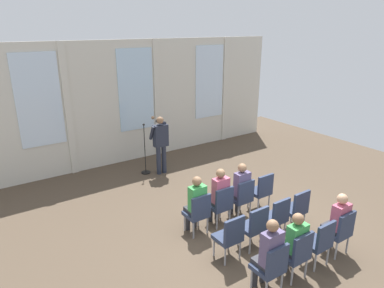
# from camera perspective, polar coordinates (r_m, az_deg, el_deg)

# --- Properties ---
(ground_plane) EXTENTS (14.81, 14.81, 0.00)m
(ground_plane) POSITION_cam_1_polar(r_m,az_deg,el_deg) (7.64, 10.80, -15.10)
(ground_plane) COLOR brown
(rear_partition) EXTENTS (10.82, 0.14, 3.84)m
(rear_partition) POSITION_cam_1_polar(r_m,az_deg,el_deg) (11.32, -9.09, 7.07)
(rear_partition) COLOR beige
(rear_partition) RESTS_ON ground
(speaker) EXTENTS (0.52, 0.69, 1.75)m
(speaker) POSITION_cam_1_polar(r_m,az_deg,el_deg) (10.20, -5.21, 0.52)
(speaker) COLOR #232838
(speaker) RESTS_ON ground
(mic_stand) EXTENTS (0.28, 0.28, 1.55)m
(mic_stand) POSITION_cam_1_polar(r_m,az_deg,el_deg) (10.49, -7.66, -3.03)
(mic_stand) COLOR black
(mic_stand) RESTS_ON ground
(chair_r0_c0) EXTENTS (0.46, 0.44, 0.94)m
(chair_r0_c0) POSITION_cam_1_polar(r_m,az_deg,el_deg) (7.41, 1.01, -11.04)
(chair_r0_c0) COLOR #99999E
(chair_r0_c0) RESTS_ON ground
(audience_r0_c0) EXTENTS (0.36, 0.39, 1.32)m
(audience_r0_c0) POSITION_cam_1_polar(r_m,az_deg,el_deg) (7.37, 0.65, -9.46)
(audience_r0_c0) COLOR #2D2D33
(audience_r0_c0) RESTS_ON ground
(chair_r0_c1) EXTENTS (0.46, 0.44, 0.94)m
(chair_r0_c1) POSITION_cam_1_polar(r_m,az_deg,el_deg) (7.73, 4.81, -9.73)
(chair_r0_c1) COLOR #99999E
(chair_r0_c1) RESTS_ON ground
(audience_r0_c1) EXTENTS (0.36, 0.39, 1.34)m
(audience_r0_c1) POSITION_cam_1_polar(r_m,az_deg,el_deg) (7.69, 4.48, -8.13)
(audience_r0_c1) COLOR #2D2D33
(audience_r0_c1) RESTS_ON ground
(chair_r0_c2) EXTENTS (0.46, 0.44, 0.94)m
(chair_r0_c2) POSITION_cam_1_polar(r_m,az_deg,el_deg) (8.09, 8.27, -8.49)
(chair_r0_c2) COLOR #99999E
(chair_r0_c2) RESTS_ON ground
(audience_r0_c2) EXTENTS (0.36, 0.39, 1.32)m
(audience_r0_c2) POSITION_cam_1_polar(r_m,az_deg,el_deg) (8.06, 7.94, -7.01)
(audience_r0_c2) COLOR #2D2D33
(audience_r0_c2) RESTS_ON ground
(chair_r0_c3) EXTENTS (0.46, 0.44, 0.94)m
(chair_r0_c3) POSITION_cam_1_polar(r_m,az_deg,el_deg) (8.48, 11.39, -7.33)
(chair_r0_c3) COLOR #99999E
(chair_r0_c3) RESTS_ON ground
(chair_r1_c0) EXTENTS (0.46, 0.44, 0.94)m
(chair_r1_c0) POSITION_cam_1_polar(r_m,az_deg,el_deg) (6.71, 6.29, -14.68)
(chair_r1_c0) COLOR #99999E
(chair_r1_c0) RESTS_ON ground
(chair_r1_c1) EXTENTS (0.46, 0.44, 0.94)m
(chair_r1_c1) POSITION_cam_1_polar(r_m,az_deg,el_deg) (7.07, 10.22, -12.98)
(chair_r1_c1) COLOR #99999E
(chair_r1_c1) RESTS_ON ground
(chair_r1_c2) EXTENTS (0.46, 0.44, 0.94)m
(chair_r1_c2) POSITION_cam_1_polar(r_m,az_deg,el_deg) (7.46, 13.71, -11.41)
(chair_r1_c2) COLOR #99999E
(chair_r1_c2) RESTS_ON ground
(chair_r1_c3) EXTENTS (0.46, 0.44, 0.94)m
(chair_r1_c3) POSITION_cam_1_polar(r_m,az_deg,el_deg) (7.88, 16.81, -9.96)
(chair_r1_c3) COLOR #99999E
(chair_r1_c3) RESTS_ON ground
(chair_r2_c0) EXTENTS (0.46, 0.44, 0.94)m
(chair_r2_c0) POSITION_cam_1_polar(r_m,az_deg,el_deg) (6.11, 12.93, -18.92)
(chair_r2_c0) COLOR #99999E
(chair_r2_c0) RESTS_ON ground
(audience_r2_c0) EXTENTS (0.36, 0.39, 1.36)m
(audience_r2_c0) POSITION_cam_1_polar(r_m,az_deg,el_deg) (6.03, 12.51, -16.94)
(audience_r2_c0) COLOR #2D2D33
(audience_r2_c0) RESTS_ON ground
(chair_r2_c1) EXTENTS (0.46, 0.44, 0.94)m
(chair_r2_c1) POSITION_cam_1_polar(r_m,az_deg,el_deg) (6.50, 16.84, -16.71)
(chair_r2_c1) COLOR #99999E
(chair_r2_c1) RESTS_ON ground
(audience_r2_c1) EXTENTS (0.36, 0.39, 1.27)m
(audience_r2_c1) POSITION_cam_1_polar(r_m,az_deg,el_deg) (6.45, 16.40, -15.12)
(audience_r2_c1) COLOR #2D2D33
(audience_r2_c1) RESTS_ON ground
(chair_r2_c2) EXTENTS (0.46, 0.44, 0.94)m
(chair_r2_c2) POSITION_cam_1_polar(r_m,az_deg,el_deg) (6.93, 20.22, -14.69)
(chair_r2_c2) COLOR #99999E
(chair_r2_c2) RESTS_ON ground
(chair_r2_c3) EXTENTS (0.46, 0.44, 0.94)m
(chair_r2_c3) POSITION_cam_1_polar(r_m,az_deg,el_deg) (7.38, 23.15, -12.88)
(chair_r2_c3) COLOR #99999E
(chair_r2_c3) RESTS_ON ground
(audience_r2_c3) EXTENTS (0.36, 0.39, 1.28)m
(audience_r2_c3) POSITION_cam_1_polar(r_m,az_deg,el_deg) (7.33, 22.78, -11.44)
(audience_r2_c3) COLOR #2D2D33
(audience_r2_c3) RESTS_ON ground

